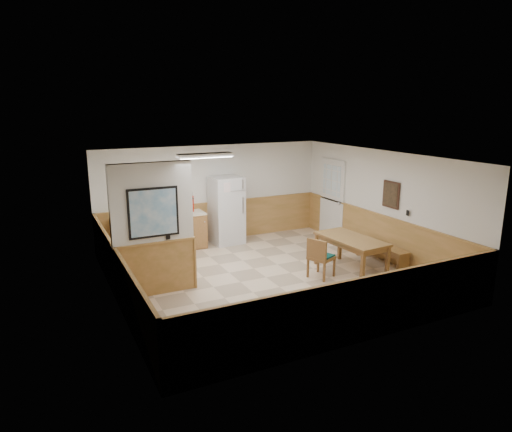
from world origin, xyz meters
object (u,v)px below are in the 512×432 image
dining_table (351,242)px  soap_bottle (125,215)px  dining_chair (319,255)px  fire_extinguisher (191,203)px  dining_bench (382,249)px  refrigerator (226,210)px

dining_table → soap_bottle: 5.18m
dining_chair → fire_extinguisher: (-1.64, 3.24, 0.62)m
dining_bench → fire_extinguisher: bearing=138.7°
refrigerator → fire_extinguisher: bearing=171.1°
refrigerator → dining_table: refrigerator is taller
fire_extinguisher → soap_bottle: 1.64m
refrigerator → fire_extinguisher: 0.93m
dining_table → fire_extinguisher: bearing=123.4°
dining_bench → soap_bottle: soap_bottle is taller
dining_table → soap_bottle: soap_bottle is taller
dining_table → dining_chair: dining_chair is taller
fire_extinguisher → dining_table: bearing=-76.7°
dining_table → refrigerator: bearing=112.6°
fire_extinguisher → soap_bottle: bearing=157.8°
dining_table → dining_bench: dining_table is taller
dining_table → fire_extinguisher: (-2.46, 3.20, 0.46)m
fire_extinguisher → dining_bench: bearing=-66.7°
dining_bench → fire_extinguisher: fire_extinguisher is taller
dining_table → dining_chair: bearing=178.3°
dining_chair → fire_extinguisher: 3.68m
soap_bottle → dining_table: bearing=-37.4°
refrigerator → dining_table: 3.49m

